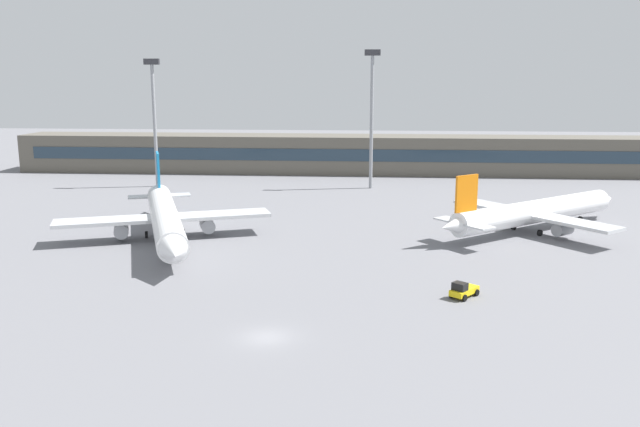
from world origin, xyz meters
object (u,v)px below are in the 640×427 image
airplane_mid (536,212)px  floodlight_tower_west (154,114)px  baggage_tug_yellow (463,290)px  floodlight_tower_east (372,110)px  airplane_near (165,218)px

airplane_mid → floodlight_tower_west: bearing=152.5°
airplane_mid → floodlight_tower_west: (-69.75, 36.36, 12.27)m
baggage_tug_yellow → floodlight_tower_west: (-54.88, 68.23, 14.44)m
airplane_mid → floodlight_tower_east: (-24.76, 37.82, 13.16)m
airplane_mid → floodlight_tower_east: 47.08m
airplane_near → airplane_mid: airplane_near is taller
baggage_tug_yellow → airplane_near: bearing=150.6°
airplane_near → floodlight_tower_east: (28.54, 47.99, 12.87)m
baggage_tug_yellow → floodlight_tower_west: bearing=128.8°
airplane_near → airplane_mid: (53.30, 10.17, -0.29)m
airplane_near → floodlight_tower_east: 57.30m
baggage_tug_yellow → floodlight_tower_west: 88.74m
airplane_near → airplane_mid: size_ratio=1.29×
airplane_near → baggage_tug_yellow: bearing=-29.4°
baggage_tug_yellow → floodlight_tower_west: size_ratio=0.14×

